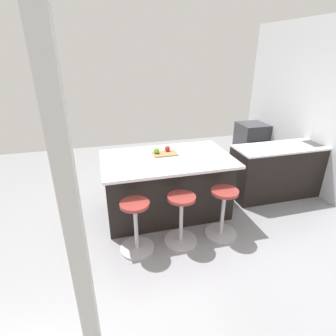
{
  "coord_description": "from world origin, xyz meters",
  "views": [
    {
      "loc": [
        0.79,
        3.22,
        2.36
      ],
      "look_at": [
        -0.12,
        -0.17,
        0.8
      ],
      "focal_mm": 28.57,
      "sensor_mm": 36.0,
      "label": 1
    }
  ],
  "objects_px": {
    "stool_by_window": "(223,214)",
    "apple_green": "(157,150)",
    "stool_middle": "(181,221)",
    "apple_red": "(167,148)",
    "oven_range": "(251,142)",
    "kitchen_island": "(166,185)",
    "cutting_board": "(165,154)",
    "stool_near_camera": "(136,228)"
  },
  "relations": [
    {
      "from": "cutting_board",
      "to": "apple_red",
      "type": "bearing_deg",
      "value": -129.9
    },
    {
      "from": "kitchen_island",
      "to": "stool_near_camera",
      "type": "bearing_deg",
      "value": 51.95
    },
    {
      "from": "stool_by_window",
      "to": "apple_green",
      "type": "distance_m",
      "value": 1.3
    },
    {
      "from": "oven_range",
      "to": "stool_by_window",
      "type": "distance_m",
      "value": 3.0
    },
    {
      "from": "stool_middle",
      "to": "cutting_board",
      "type": "xyz_separation_m",
      "value": [
        -0.0,
        -0.85,
        0.62
      ]
    },
    {
      "from": "apple_green",
      "to": "oven_range",
      "type": "bearing_deg",
      "value": -149.35
    },
    {
      "from": "oven_range",
      "to": "stool_by_window",
      "type": "bearing_deg",
      "value": 52.25
    },
    {
      "from": "stool_by_window",
      "to": "stool_near_camera",
      "type": "distance_m",
      "value": 1.17
    },
    {
      "from": "cutting_board",
      "to": "apple_red",
      "type": "xyz_separation_m",
      "value": [
        -0.06,
        -0.07,
        0.05
      ]
    },
    {
      "from": "oven_range",
      "to": "apple_green",
      "type": "distance_m",
      "value": 3.0
    },
    {
      "from": "stool_near_camera",
      "to": "apple_red",
      "type": "bearing_deg",
      "value": -125.34
    },
    {
      "from": "stool_by_window",
      "to": "oven_range",
      "type": "bearing_deg",
      "value": -127.75
    },
    {
      "from": "cutting_board",
      "to": "oven_range",
      "type": "bearing_deg",
      "value": -147.81
    },
    {
      "from": "oven_range",
      "to": "stool_near_camera",
      "type": "xyz_separation_m",
      "value": [
        3.01,
        2.37,
        -0.1
      ]
    },
    {
      "from": "kitchen_island",
      "to": "apple_red",
      "type": "bearing_deg",
      "value": -110.52
    },
    {
      "from": "stool_by_window",
      "to": "apple_green",
      "type": "xyz_separation_m",
      "value": [
        0.7,
        -0.87,
        0.68
      ]
    },
    {
      "from": "stool_by_window",
      "to": "cutting_board",
      "type": "relative_size",
      "value": 1.93
    },
    {
      "from": "apple_green",
      "to": "kitchen_island",
      "type": "bearing_deg",
      "value": 134.91
    },
    {
      "from": "oven_range",
      "to": "cutting_board",
      "type": "relative_size",
      "value": 2.39
    },
    {
      "from": "kitchen_island",
      "to": "apple_red",
      "type": "height_order",
      "value": "apple_red"
    },
    {
      "from": "cutting_board",
      "to": "apple_green",
      "type": "distance_m",
      "value": 0.13
    },
    {
      "from": "oven_range",
      "to": "stool_by_window",
      "type": "height_order",
      "value": "oven_range"
    },
    {
      "from": "kitchen_island",
      "to": "apple_green",
      "type": "relative_size",
      "value": 21.29
    },
    {
      "from": "stool_middle",
      "to": "cutting_board",
      "type": "distance_m",
      "value": 1.05
    },
    {
      "from": "stool_by_window",
      "to": "apple_green",
      "type": "bearing_deg",
      "value": -50.95
    },
    {
      "from": "apple_green",
      "to": "stool_middle",
      "type": "bearing_deg",
      "value": 97.55
    },
    {
      "from": "stool_near_camera",
      "to": "cutting_board",
      "type": "distance_m",
      "value": 1.21
    },
    {
      "from": "oven_range",
      "to": "kitchen_island",
      "type": "relative_size",
      "value": 0.46
    },
    {
      "from": "apple_red",
      "to": "apple_green",
      "type": "bearing_deg",
      "value": 15.82
    },
    {
      "from": "apple_green",
      "to": "apple_red",
      "type": "bearing_deg",
      "value": -164.18
    },
    {
      "from": "oven_range",
      "to": "stool_middle",
      "type": "bearing_deg",
      "value": 44.37
    },
    {
      "from": "kitchen_island",
      "to": "stool_by_window",
      "type": "height_order",
      "value": "kitchen_island"
    },
    {
      "from": "stool_middle",
      "to": "stool_near_camera",
      "type": "xyz_separation_m",
      "value": [
        0.59,
        0.0,
        0.0
      ]
    },
    {
      "from": "stool_middle",
      "to": "apple_red",
      "type": "relative_size",
      "value": 8.59
    },
    {
      "from": "apple_red",
      "to": "stool_by_window",
      "type": "bearing_deg",
      "value": 119.86
    },
    {
      "from": "apple_red",
      "to": "apple_green",
      "type": "distance_m",
      "value": 0.18
    },
    {
      "from": "stool_by_window",
      "to": "stool_near_camera",
      "type": "xyz_separation_m",
      "value": [
        1.17,
        0.0,
        0.0
      ]
    },
    {
      "from": "kitchen_island",
      "to": "stool_near_camera",
      "type": "relative_size",
      "value": 2.68
    },
    {
      "from": "oven_range",
      "to": "kitchen_island",
      "type": "distance_m",
      "value": 2.91
    },
    {
      "from": "oven_range",
      "to": "apple_green",
      "type": "bearing_deg",
      "value": 30.65
    },
    {
      "from": "oven_range",
      "to": "stool_middle",
      "type": "relative_size",
      "value": 1.24
    },
    {
      "from": "stool_middle",
      "to": "apple_red",
      "type": "xyz_separation_m",
      "value": [
        -0.06,
        -0.92,
        0.67
      ]
    }
  ]
}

